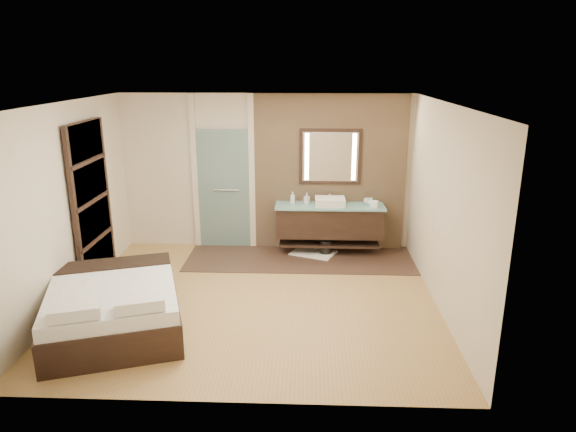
{
  "coord_description": "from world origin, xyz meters",
  "views": [
    {
      "loc": [
        0.72,
        -6.5,
        3.19
      ],
      "look_at": [
        0.44,
        0.6,
        1.06
      ],
      "focal_mm": 32.0,
      "sensor_mm": 36.0,
      "label": 1
    }
  ],
  "objects_px": {
    "mirror_unit": "(330,157)",
    "waste_bin": "(326,247)",
    "vanity": "(329,221)",
    "bed": "(114,307)"
  },
  "relations": [
    {
      "from": "vanity",
      "to": "bed",
      "type": "distance_m",
      "value": 3.92
    },
    {
      "from": "mirror_unit",
      "to": "waste_bin",
      "type": "bearing_deg",
      "value": -100.69
    },
    {
      "from": "mirror_unit",
      "to": "waste_bin",
      "type": "distance_m",
      "value": 1.55
    },
    {
      "from": "bed",
      "to": "mirror_unit",
      "type": "bearing_deg",
      "value": 29.38
    },
    {
      "from": "vanity",
      "to": "mirror_unit",
      "type": "bearing_deg",
      "value": 90.0
    },
    {
      "from": "vanity",
      "to": "waste_bin",
      "type": "xyz_separation_m",
      "value": [
        -0.06,
        -0.07,
        -0.45
      ]
    },
    {
      "from": "mirror_unit",
      "to": "waste_bin",
      "type": "xyz_separation_m",
      "value": [
        -0.06,
        -0.31,
        -1.52
      ]
    },
    {
      "from": "mirror_unit",
      "to": "bed",
      "type": "height_order",
      "value": "mirror_unit"
    },
    {
      "from": "vanity",
      "to": "waste_bin",
      "type": "bearing_deg",
      "value": -130.37
    },
    {
      "from": "vanity",
      "to": "mirror_unit",
      "type": "distance_m",
      "value": 1.1
    }
  ]
}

